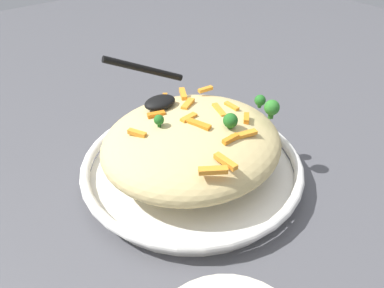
{
  "coord_description": "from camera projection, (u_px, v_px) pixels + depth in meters",
  "views": [
    {
      "loc": [
        0.31,
        0.39,
        0.43
      ],
      "look_at": [
        0.0,
        0.0,
        0.07
      ],
      "focal_mm": 35.32,
      "sensor_mm": 36.0,
      "label": 1
    }
  ],
  "objects": [
    {
      "name": "carrot_piece_6",
      "position": [
        188.0,
        104.0,
        0.63
      ],
      "size": [
        0.04,
        0.03,
        0.01
      ],
      "primitive_type": "cube",
      "rotation": [
        0.0,
        0.0,
        0.5
      ],
      "color": "orange",
      "rests_on": "pasta_mound"
    },
    {
      "name": "ground_plane",
      "position": [
        192.0,
        176.0,
        0.65
      ],
      "size": [
        2.4,
        2.4,
        0.0
      ],
      "primitive_type": "plane",
      "color": "#4C4C51"
    },
    {
      "name": "broccoli_floret_3",
      "position": [
        159.0,
        120.0,
        0.57
      ],
      "size": [
        0.02,
        0.02,
        0.02
      ],
      "color": "#205B1C",
      "rests_on": "pasta_mound"
    },
    {
      "name": "broccoli_floret_0",
      "position": [
        230.0,
        121.0,
        0.57
      ],
      "size": [
        0.02,
        0.02,
        0.03
      ],
      "color": "#205B1C",
      "rests_on": "pasta_mound"
    },
    {
      "name": "carrot_piece_3",
      "position": [
        213.0,
        170.0,
        0.5
      ],
      "size": [
        0.04,
        0.03,
        0.01
      ],
      "primitive_type": "cube",
      "rotation": [
        0.0,
        0.0,
        5.69
      ],
      "color": "orange",
      "rests_on": "pasta_mound"
    },
    {
      "name": "broccoli_floret_2",
      "position": [
        260.0,
        101.0,
        0.63
      ],
      "size": [
        0.02,
        0.02,
        0.02
      ],
      "color": "#205B1C",
      "rests_on": "pasta_mound"
    },
    {
      "name": "carrot_piece_11",
      "position": [
        231.0,
        106.0,
        0.64
      ],
      "size": [
        0.01,
        0.03,
        0.01
      ],
      "primitive_type": "cube",
      "rotation": [
        0.0,
        0.0,
        1.57
      ],
      "color": "orange",
      "rests_on": "pasta_mound"
    },
    {
      "name": "serving_bowl",
      "position": [
        192.0,
        167.0,
        0.64
      ],
      "size": [
        0.37,
        0.37,
        0.04
      ],
      "color": "white",
      "rests_on": "ground_plane"
    },
    {
      "name": "carrot_piece_14",
      "position": [
        246.0,
        118.0,
        0.6
      ],
      "size": [
        0.02,
        0.02,
        0.01
      ],
      "primitive_type": "cube",
      "rotation": [
        0.0,
        0.0,
        3.9
      ],
      "color": "orange",
      "rests_on": "pasta_mound"
    },
    {
      "name": "carrot_piece_9",
      "position": [
        183.0,
        94.0,
        0.67
      ],
      "size": [
        0.03,
        0.04,
        0.01
      ],
      "primitive_type": "cube",
      "rotation": [
        0.0,
        0.0,
        1.06
      ],
      "color": "orange",
      "rests_on": "pasta_mound"
    },
    {
      "name": "carrot_piece_5",
      "position": [
        156.0,
        115.0,
        0.61
      ],
      "size": [
        0.03,
        0.02,
        0.01
      ],
      "primitive_type": "cube",
      "rotation": [
        0.0,
        0.0,
        2.81
      ],
      "color": "orange",
      "rests_on": "pasta_mound"
    },
    {
      "name": "pasta_mound",
      "position": [
        192.0,
        143.0,
        0.61
      ],
      "size": [
        0.3,
        0.28,
        0.08
      ],
      "primitive_type": "ellipsoid",
      "color": "#D1BA7A",
      "rests_on": "serving_bowl"
    },
    {
      "name": "carrot_piece_13",
      "position": [
        205.0,
        89.0,
        0.68
      ],
      "size": [
        0.03,
        0.01,
        0.01
      ],
      "primitive_type": "cube",
      "rotation": [
        0.0,
        0.0,
        6.18
      ],
      "color": "orange",
      "rests_on": "pasta_mound"
    },
    {
      "name": "carrot_piece_1",
      "position": [
        226.0,
        161.0,
        0.51
      ],
      "size": [
        0.01,
        0.04,
        0.01
      ],
      "primitive_type": "cube",
      "rotation": [
        0.0,
        0.0,
        4.72
      ],
      "color": "orange",
      "rests_on": "pasta_mound"
    },
    {
      "name": "carrot_piece_4",
      "position": [
        231.0,
        139.0,
        0.55
      ],
      "size": [
        0.03,
        0.01,
        0.01
      ],
      "primitive_type": "cube",
      "rotation": [
        0.0,
        0.0,
        3.17
      ],
      "color": "orange",
      "rests_on": "pasta_mound"
    },
    {
      "name": "carrot_piece_2",
      "position": [
        165.0,
        100.0,
        0.65
      ],
      "size": [
        0.03,
        0.04,
        0.01
      ],
      "primitive_type": "cube",
      "rotation": [
        0.0,
        0.0,
        0.99
      ],
      "color": "orange",
      "rests_on": "pasta_mound"
    },
    {
      "name": "broccoli_floret_1",
      "position": [
        272.0,
        108.0,
        0.6
      ],
      "size": [
        0.02,
        0.02,
        0.03
      ],
      "color": "#296820",
      "rests_on": "pasta_mound"
    },
    {
      "name": "carrot_piece_12",
      "position": [
        200.0,
        124.0,
        0.58
      ],
      "size": [
        0.02,
        0.04,
        0.01
      ],
      "primitive_type": "cube",
      "rotation": [
        0.0,
        0.0,
        5.02
      ],
      "color": "orange",
      "rests_on": "pasta_mound"
    },
    {
      "name": "serving_spoon",
      "position": [
        154.0,
        90.0,
        0.64
      ],
      "size": [
        0.14,
        0.11,
        0.08
      ],
      "color": "black",
      "rests_on": "pasta_mound"
    },
    {
      "name": "carrot_piece_10",
      "position": [
        244.0,
        134.0,
        0.57
      ],
      "size": [
        0.04,
        0.02,
        0.01
      ],
      "primitive_type": "cube",
      "rotation": [
        0.0,
        0.0,
        2.89
      ],
      "color": "orange",
      "rests_on": "pasta_mound"
    },
    {
      "name": "carrot_piece_0",
      "position": [
        189.0,
        117.0,
        0.59
      ],
      "size": [
        0.03,
        0.01,
        0.01
      ],
      "primitive_type": "cube",
      "rotation": [
        0.0,
        0.0,
        0.12
      ],
      "color": "orange",
      "rests_on": "pasta_mound"
    },
    {
      "name": "carrot_piece_8",
      "position": [
        137.0,
        133.0,
        0.57
      ],
      "size": [
        0.02,
        0.03,
        0.01
      ],
      "primitive_type": "cube",
      "rotation": [
        0.0,
        0.0,
        2.01
      ],
      "color": "orange",
      "rests_on": "pasta_mound"
    },
    {
      "name": "carrot_piece_7",
      "position": [
        219.0,
        110.0,
        0.62
      ],
      "size": [
        0.02,
        0.04,
        0.01
      ],
      "primitive_type": "cube",
      "rotation": [
        0.0,
        0.0,
        4.37
      ],
      "color": "orange",
      "rests_on": "pasta_mound"
    }
  ]
}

